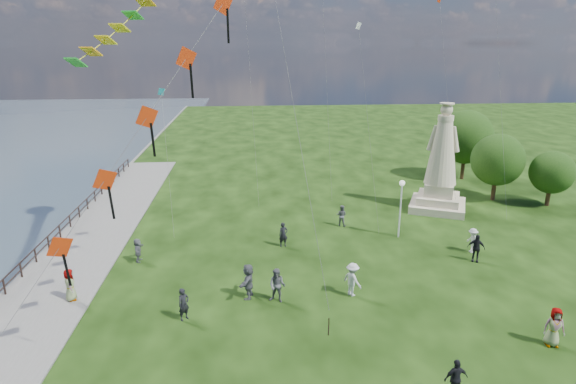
{
  "coord_description": "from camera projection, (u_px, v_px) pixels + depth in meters",
  "views": [
    {
      "loc": [
        -2.93,
        -16.28,
        13.03
      ],
      "look_at": [
        -1.0,
        8.0,
        5.5
      ],
      "focal_mm": 30.0,
      "sensor_mm": 36.0,
      "label": 1
    }
  ],
  "objects": [
    {
      "name": "red_kite_train",
      "position": [
        164.0,
        97.0,
        20.25
      ],
      "size": [
        11.57,
        9.35,
        17.56
      ],
      "color": "black",
      "rests_on": "ground"
    },
    {
      "name": "tree_row",
      "position": [
        488.0,
        149.0,
        43.94
      ],
      "size": [
        8.03,
        12.99,
        6.87
      ],
      "color": "#382314",
      "rests_on": "ground"
    },
    {
      "name": "person_0",
      "position": [
        184.0,
        304.0,
        23.5
      ],
      "size": [
        0.72,
        0.71,
        1.67
      ],
      "primitive_type": "imported",
      "rotation": [
        0.0,
        0.0,
        0.75
      ],
      "color": "black",
      "rests_on": "ground"
    },
    {
      "name": "person_6",
      "position": [
        283.0,
        235.0,
        32.05
      ],
      "size": [
        0.69,
        0.54,
        1.68
      ],
      "primitive_type": "imported",
      "rotation": [
        0.0,
        0.0,
        0.25
      ],
      "color": "black",
      "rests_on": "ground"
    },
    {
      "name": "person_4",
      "position": [
        554.0,
        327.0,
        21.46
      ],
      "size": [
        1.0,
        0.74,
        1.86
      ],
      "primitive_type": "imported",
      "rotation": [
        0.0,
        0.0,
        -0.21
      ],
      "color": "#595960",
      "rests_on": "ground"
    },
    {
      "name": "waterfront",
      "position": [
        34.0,
        287.0,
        27.0
      ],
      "size": [
        200.0,
        200.0,
        1.51
      ],
      "color": "#384954",
      "rests_on": "ground"
    },
    {
      "name": "person_3",
      "position": [
        456.0,
        378.0,
        18.34
      ],
      "size": [
        1.0,
        0.59,
        1.62
      ],
      "primitive_type": "imported",
      "rotation": [
        0.0,
        0.0,
        3.25
      ],
      "color": "black",
      "rests_on": "ground"
    },
    {
      "name": "person_5",
      "position": [
        138.0,
        250.0,
        29.86
      ],
      "size": [
        0.64,
        1.43,
        1.52
      ],
      "primitive_type": "imported",
      "rotation": [
        0.0,
        0.0,
        1.59
      ],
      "color": "#595960",
      "rests_on": "ground"
    },
    {
      "name": "person_10",
      "position": [
        70.0,
        286.0,
        25.14
      ],
      "size": [
        0.8,
        0.99,
        1.75
      ],
      "primitive_type": "imported",
      "rotation": [
        0.0,
        0.0,
        1.94
      ],
      "color": "#595960",
      "rests_on": "ground"
    },
    {
      "name": "person_8",
      "position": [
        472.0,
        240.0,
        31.17
      ],
      "size": [
        0.65,
        1.11,
        1.64
      ],
      "primitive_type": "imported",
      "rotation": [
        0.0,
        0.0,
        -1.47
      ],
      "color": "silver",
      "rests_on": "ground"
    },
    {
      "name": "person_2",
      "position": [
        352.0,
        279.0,
        25.77
      ],
      "size": [
        1.19,
        1.35,
        1.87
      ],
      "primitive_type": "imported",
      "rotation": [
        0.0,
        0.0,
        2.16
      ],
      "color": "silver",
      "rests_on": "ground"
    },
    {
      "name": "person_11",
      "position": [
        248.0,
        281.0,
        25.53
      ],
      "size": [
        1.2,
        1.93,
        1.93
      ],
      "primitive_type": "imported",
      "rotation": [
        0.0,
        0.0,
        4.46
      ],
      "color": "#595960",
      "rests_on": "ground"
    },
    {
      "name": "statue",
      "position": [
        441.0,
        171.0,
        38.61
      ],
      "size": [
        5.63,
        5.63,
        8.66
      ],
      "rotation": [
        0.0,
        0.0,
        -0.42
      ],
      "color": "beige",
      "rests_on": "ground"
    },
    {
      "name": "lamppost",
      "position": [
        401.0,
        197.0,
        33.01
      ],
      "size": [
        0.38,
        0.38,
        4.13
      ],
      "color": "silver",
      "rests_on": "ground"
    },
    {
      "name": "person_1",
      "position": [
        277.0,
        286.0,
        25.11
      ],
      "size": [
        1.06,
        0.86,
        1.88
      ],
      "primitive_type": "imported",
      "rotation": [
        0.0,
        0.0,
        -0.38
      ],
      "color": "#595960",
      "rests_on": "ground"
    },
    {
      "name": "small_kites",
      "position": [
        342.0,
        27.0,
        37.29
      ],
      "size": [
        26.37,
        12.84,
        25.14
      ],
      "color": "#167385",
      "rests_on": "ground"
    },
    {
      "name": "person_9",
      "position": [
        476.0,
        248.0,
        29.83
      ],
      "size": [
        1.18,
        0.93,
        1.79
      ],
      "primitive_type": "imported",
      "rotation": [
        0.0,
        0.0,
        -0.44
      ],
      "color": "black",
      "rests_on": "ground"
    },
    {
      "name": "person_7",
      "position": [
        342.0,
        215.0,
        35.74
      ],
      "size": [
        0.92,
        0.8,
        1.6
      ],
      "primitive_type": "imported",
      "rotation": [
        0.0,
        0.0,
        2.63
      ],
      "color": "#595960",
      "rests_on": "ground"
    }
  ]
}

